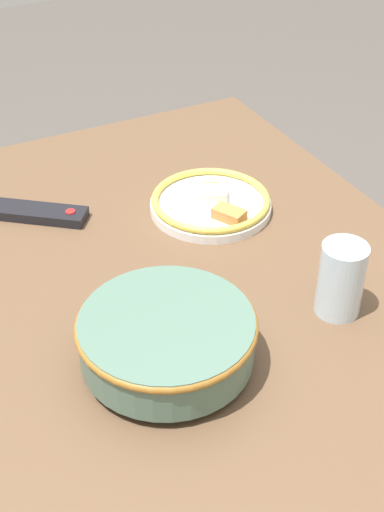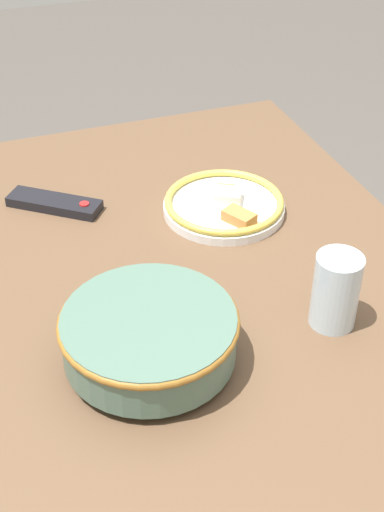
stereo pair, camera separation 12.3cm
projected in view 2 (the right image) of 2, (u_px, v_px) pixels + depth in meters
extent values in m
cube|color=brown|center=(197.00, 294.00, 1.25)|extent=(1.31, 0.89, 0.04)
cylinder|color=brown|center=(250.00, 239.00, 2.01)|extent=(0.06, 0.06, 0.68)
cylinder|color=#4C6B5B|center=(150.00, 356.00, 1.09)|extent=(0.12, 0.12, 0.02)
cylinder|color=#4C6B5B|center=(149.00, 335.00, 1.06)|extent=(0.26, 0.26, 0.07)
cylinder|color=#B75B23|center=(149.00, 338.00, 1.06)|extent=(0.24, 0.24, 0.06)
torus|color=#936023|center=(149.00, 321.00, 1.04)|extent=(0.27, 0.27, 0.01)
cylinder|color=white|center=(224.00, 208.00, 1.42)|extent=(0.24, 0.24, 0.02)
torus|color=gold|center=(224.00, 201.00, 1.41)|extent=(0.24, 0.24, 0.01)
cube|color=silver|center=(228.00, 196.00, 1.42)|extent=(0.07, 0.07, 0.02)
cube|color=#B2753D|center=(225.00, 194.00, 1.42)|extent=(0.05, 0.05, 0.02)
cube|color=#B2753D|center=(239.00, 217.00, 1.36)|extent=(0.07, 0.06, 0.02)
cube|color=black|center=(54.00, 203.00, 1.43)|extent=(0.16, 0.19, 0.02)
cylinder|color=red|center=(84.00, 204.00, 1.41)|extent=(0.02, 0.02, 0.00)
cylinder|color=silver|center=(336.00, 291.00, 1.12)|extent=(0.08, 0.08, 0.13)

